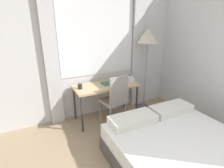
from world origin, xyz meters
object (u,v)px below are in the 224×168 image
Objects in this scene: desk at (106,88)px; mug at (80,86)px; telephone at (130,79)px; standing_lamp at (148,39)px; desk_chair at (115,98)px; book at (109,83)px; bed at (194,164)px.

mug is at bearing 179.31° from desk.
desk is 6.82× the size of telephone.
desk is 0.69× the size of standing_lamp.
desk_chair reaches higher than book.
mug reaches higher than book.
desk_chair is at bearing 100.79° from bed.
telephone is at bearing -10.06° from book.
desk is at bearing 93.11° from desk_chair.
bed is at bearing -88.92° from desk_chair.
desk_chair is at bearing -151.98° from telephone.
book is at bearing 75.45° from desk_chair.
standing_lamp is 9.88× the size of telephone.
desk_chair is 0.54m from telephone.
standing_lamp reaches higher than book.
telephone is 0.58× the size of book.
desk is 1.89m from bed.
book is at bearing -178.25° from standing_lamp.
desk is at bearing 101.11° from bed.
telephone reaches higher than book.
mug is at bearing -177.53° from book.
standing_lamp is (0.90, 0.33, 0.98)m from desk_chair.
bed is 11.79× the size of telephone.
mug is at bearing -177.96° from standing_lamp.
bed is 1.85m from telephone.
standing_lamp reaches higher than desk_chair.
mug is at bearing 177.25° from telephone.
book reaches higher than bed.
telephone is 1.00m from mug.
desk_chair is 0.66m from mug.
bed is 1.19× the size of standing_lamp.
desk is 0.51m from mug.
book is (-0.41, 0.07, -0.03)m from telephone.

